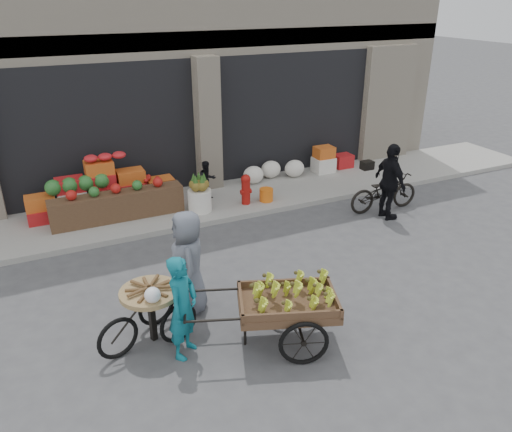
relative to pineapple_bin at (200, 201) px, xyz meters
name	(u,v)px	position (x,y,z in m)	size (l,w,h in m)	color
ground	(312,286)	(0.75, -3.60, -0.37)	(80.00, 80.00, 0.00)	#424244
sidewalk	(223,200)	(0.75, 0.50, -0.31)	(18.00, 2.20, 0.12)	gray
building	(167,41)	(0.75, 4.43, 3.00)	(14.00, 6.45, 7.00)	beige
fruit_display	(112,188)	(-1.73, 0.78, 0.30)	(3.10, 1.12, 1.24)	#B2181B
pineapple_bin	(200,201)	(0.00, 0.00, 0.00)	(0.52, 0.52, 0.50)	silver
fire_hydrant	(246,188)	(1.10, -0.05, 0.13)	(0.22, 0.22, 0.71)	#A5140F
orange_bucket	(266,195)	(1.60, -0.10, -0.10)	(0.32, 0.32, 0.30)	orange
right_bay_goods	(306,164)	(3.36, 1.10, 0.04)	(3.35, 0.60, 0.70)	silver
seated_person	(207,180)	(0.40, 0.60, 0.21)	(0.45, 0.35, 0.93)	black
banana_cart	(284,301)	(-0.41, -4.71, 0.33)	(2.48, 1.63, 0.97)	brown
vendor_woman	(183,307)	(-1.74, -4.33, 0.39)	(0.55, 0.36, 1.51)	#0F6575
tricycle_cart	(151,307)	(-2.08, -3.85, 0.20)	(1.46, 1.06, 0.95)	#9E7F51
vendor_grey	(188,262)	(-1.33, -3.33, 0.46)	(0.82, 0.53, 1.67)	slate
bicycle	(384,192)	(3.91, -1.47, 0.08)	(0.60, 1.72, 0.90)	black
cyclist	(390,182)	(3.71, -1.87, 0.48)	(0.99, 0.41, 1.70)	black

